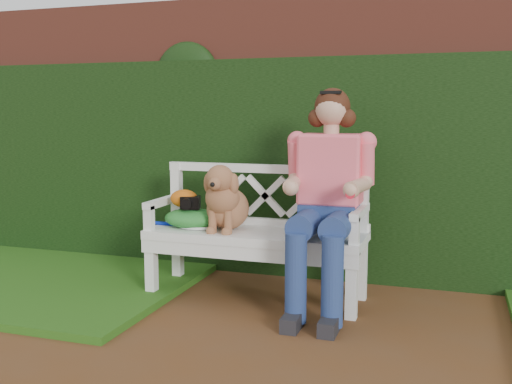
% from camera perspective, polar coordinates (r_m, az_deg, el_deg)
% --- Properties ---
extents(ground, '(60.00, 60.00, 0.00)m').
position_cam_1_polar(ground, '(3.21, 4.00, -16.16)').
color(ground, '#5A3217').
extents(brick_wall, '(10.00, 0.30, 2.20)m').
position_cam_1_polar(brick_wall, '(4.80, 9.81, 5.24)').
color(brick_wall, brown).
rests_on(brick_wall, ground).
extents(ivy_hedge, '(10.00, 0.18, 1.70)m').
position_cam_1_polar(ivy_hedge, '(4.60, 9.32, 2.03)').
color(ivy_hedge, '#1C3713').
rests_on(ivy_hedge, ground).
extents(grass_left, '(2.60, 2.00, 0.05)m').
position_cam_1_polar(grass_left, '(5.04, -20.85, -7.44)').
color(grass_left, '#1A4D10').
rests_on(grass_left, ground).
extents(garden_bench, '(1.64, 0.77, 0.48)m').
position_cam_1_polar(garden_bench, '(4.18, -0.00, -6.94)').
color(garden_bench, white).
rests_on(garden_bench, ground).
extents(seated_woman, '(0.77, 0.92, 1.45)m').
position_cam_1_polar(seated_woman, '(3.94, 6.94, -0.74)').
color(seated_woman, '#D54343').
rests_on(seated_woman, ground).
extents(dog, '(0.34, 0.45, 0.47)m').
position_cam_1_polar(dog, '(4.12, -2.86, -0.44)').
color(dog, '#B17C26').
rests_on(dog, garden_bench).
extents(tennis_racket, '(0.59, 0.41, 0.03)m').
position_cam_1_polar(tennis_racket, '(4.27, -5.88, -3.19)').
color(tennis_racket, beige).
rests_on(tennis_racket, garden_bench).
extents(green_bag, '(0.42, 0.34, 0.14)m').
position_cam_1_polar(green_bag, '(4.27, -6.11, -2.45)').
color(green_bag, green).
rests_on(green_bag, garden_bench).
extents(camera_item, '(0.15, 0.13, 0.09)m').
position_cam_1_polar(camera_item, '(4.23, -6.26, -0.99)').
color(camera_item, black).
rests_on(camera_item, green_bag).
extents(baseball_glove, '(0.21, 0.16, 0.13)m').
position_cam_1_polar(baseball_glove, '(4.28, -6.86, -0.62)').
color(baseball_glove, '#C35910').
rests_on(baseball_glove, green_bag).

